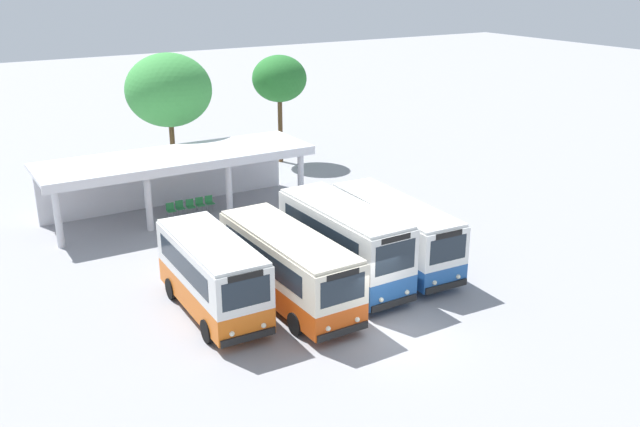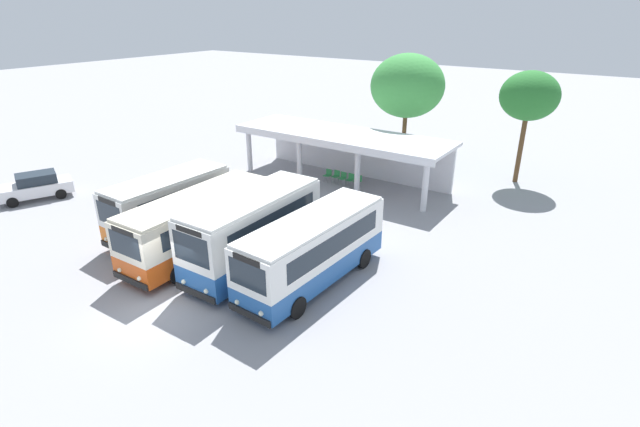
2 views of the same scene
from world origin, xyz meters
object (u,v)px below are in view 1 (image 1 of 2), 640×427
Objects in this scene: waiting_chair_end_by_column at (171,209)px; waiting_chair_second_from_end at (180,207)px; city_bus_middle_cream at (343,241)px; waiting_chair_fourth_seat at (200,204)px; city_bus_nearest_orange at (212,273)px; city_bus_fourth_amber at (394,230)px; city_bus_second_in_row at (288,265)px; waiting_chair_middle_seat at (190,205)px; waiting_chair_fifth_seat at (209,202)px.

waiting_chair_end_by_column and waiting_chair_second_from_end have the same top height.
waiting_chair_fourth_seat is at bearing 99.51° from city_bus_middle_cream.
waiting_chair_end_by_column is at bearing 78.77° from city_bus_nearest_orange.
city_bus_middle_cream reaches higher than waiting_chair_end_by_column.
city_bus_fourth_amber reaches higher than waiting_chair_end_by_column.
city_bus_second_in_row is 9.48× the size of waiting_chair_middle_seat.
waiting_chair_end_by_column is (-0.71, 12.21, -1.17)m from city_bus_second_in_row.
city_bus_nearest_orange reaches higher than waiting_chair_middle_seat.
waiting_chair_middle_seat is 1.00× the size of waiting_chair_fifth_seat.
city_bus_second_in_row is 9.48× the size of waiting_chair_end_by_column.
city_bus_nearest_orange is 7.88× the size of waiting_chair_fifth_seat.
city_bus_nearest_orange is 12.03m from waiting_chair_second_from_end.
city_bus_nearest_orange is 8.98m from city_bus_fourth_amber.
city_bus_fourth_amber is (8.98, 0.19, -0.04)m from city_bus_nearest_orange.
waiting_chair_middle_seat and waiting_chair_fourth_seat have the same top height.
waiting_chair_fifth_seat is (4.59, 11.60, -1.22)m from city_bus_nearest_orange.
city_bus_nearest_orange is 11.79m from waiting_chair_end_by_column.
waiting_chair_end_by_column is 1.00× the size of waiting_chair_second_from_end.
city_bus_nearest_orange reaches higher than waiting_chair_end_by_column.
waiting_chair_fourth_seat is at bearing -1.66° from waiting_chair_second_from_end.
city_bus_middle_cream is at bearing -72.43° from waiting_chair_end_by_column.
city_bus_nearest_orange is 12.32m from waiting_chair_fourth_seat.
city_bus_fourth_amber is 13.20m from waiting_chair_end_by_column.
waiting_chair_middle_seat is 1.15m from waiting_chair_fifth_seat.
waiting_chair_fifth_seat is (-4.39, 11.42, -1.18)m from city_bus_fourth_amber.
city_bus_second_in_row is 12.40m from waiting_chair_fourth_seat.
city_bus_second_in_row is at bearing -86.67° from waiting_chair_end_by_column.
waiting_chair_fifth_seat is at bearing 2.74° from waiting_chair_middle_seat.
waiting_chair_fourth_seat is at bearing 85.26° from city_bus_second_in_row.
waiting_chair_fifth_seat is (1.15, 0.06, 0.00)m from waiting_chair_middle_seat.
waiting_chair_end_by_column is at bearing -177.55° from waiting_chair_middle_seat.
waiting_chair_fourth_seat is at bearing 3.54° from waiting_chair_middle_seat.
waiting_chair_fourth_seat is (1.15, -0.03, 0.00)m from waiting_chair_second_from_end.
waiting_chair_fourth_seat is (-1.97, 11.78, -1.40)m from city_bus_middle_cream.
city_bus_middle_cream is 12.30m from waiting_chair_second_from_end.
city_bus_middle_cream is 8.62× the size of waiting_chair_end_by_column.
city_bus_nearest_orange is 12.11m from waiting_chair_middle_seat.
waiting_chair_end_by_column is (-3.70, 11.70, -1.40)m from city_bus_middle_cream.
waiting_chair_end_by_column is 1.73m from waiting_chair_fourth_seat.
waiting_chair_end_by_column is (2.28, 11.50, -1.22)m from city_bus_nearest_orange.
city_bus_nearest_orange is 3.08m from city_bus_second_in_row.
city_bus_nearest_orange is 0.85× the size of city_bus_fourth_amber.
city_bus_middle_cream is 0.93× the size of city_bus_fourth_amber.
waiting_chair_end_by_column is at bearing 107.57° from city_bus_middle_cream.
waiting_chair_fifth_seat is (1.73, -0.01, 0.00)m from waiting_chair_second_from_end.
city_bus_nearest_orange is at bearing -109.11° from waiting_chair_fourth_seat.
waiting_chair_second_from_end is at bearing 90.62° from city_bus_second_in_row.
city_bus_fourth_amber reaches higher than city_bus_second_in_row.
waiting_chair_second_from_end is (0.58, 0.12, 0.00)m from waiting_chair_end_by_column.
city_bus_second_in_row is at bearing -94.74° from waiting_chair_fourth_seat.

